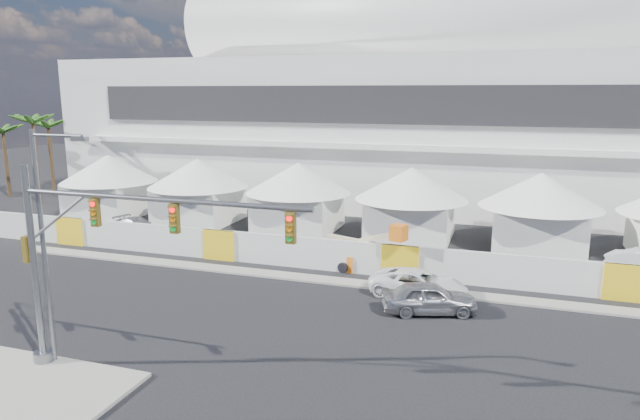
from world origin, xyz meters
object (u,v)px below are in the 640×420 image
(lot_car_c, at_px, (138,227))
(traffic_mast, at_px, (84,259))
(pickup_curb, at_px, (419,284))
(streetlight_median, at_px, (47,233))
(boom_lift, at_px, (346,253))
(sedan_silver, at_px, (429,298))

(lot_car_c, xyz_separation_m, traffic_mast, (11.92, -19.44, 4.03))
(pickup_curb, bearing_deg, streetlight_median, 140.69)
(lot_car_c, distance_m, boom_lift, 17.82)
(sedan_silver, bearing_deg, boom_lift, 27.50)
(sedan_silver, height_order, lot_car_c, sedan_silver)
(boom_lift, bearing_deg, traffic_mast, -89.80)
(pickup_curb, relative_size, streetlight_median, 0.56)
(sedan_silver, distance_m, pickup_curb, 2.31)
(sedan_silver, height_order, pickup_curb, sedan_silver)
(sedan_silver, bearing_deg, pickup_curb, 4.33)
(traffic_mast, height_order, streetlight_median, streetlight_median)
(lot_car_c, height_order, boom_lift, boom_lift)
(sedan_silver, distance_m, boom_lift, 8.52)
(sedan_silver, height_order, traffic_mast, traffic_mast)
(pickup_curb, distance_m, traffic_mast, 17.10)
(sedan_silver, xyz_separation_m, pickup_curb, (-0.86, 2.14, -0.07))
(sedan_silver, bearing_deg, streetlight_median, 109.62)
(boom_lift, bearing_deg, streetlight_median, -95.61)
(lot_car_c, distance_m, streetlight_median, 22.26)
(boom_lift, bearing_deg, sedan_silver, -25.79)
(pickup_curb, relative_size, boom_lift, 0.77)
(sedan_silver, xyz_separation_m, boom_lift, (-6.03, 6.01, 0.10))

